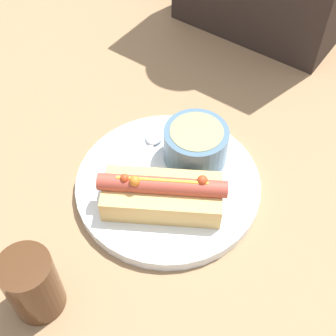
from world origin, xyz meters
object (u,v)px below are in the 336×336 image
hot_dog (162,194)px  soup_bowl (196,143)px  spoon (151,147)px  drinking_glass (32,285)px

hot_dog → soup_bowl: bearing=65.3°
spoon → hot_dog: bearing=-154.4°
soup_bowl → drinking_glass: 0.32m
hot_dog → spoon: (-0.08, 0.08, -0.02)m
hot_dog → spoon: hot_dog is taller
spoon → drinking_glass: size_ratio=1.50×
soup_bowl → drinking_glass: drinking_glass is taller
spoon → drinking_glass: 0.29m
drinking_glass → spoon: bearing=96.6°
hot_dog → soup_bowl: hot_dog is taller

